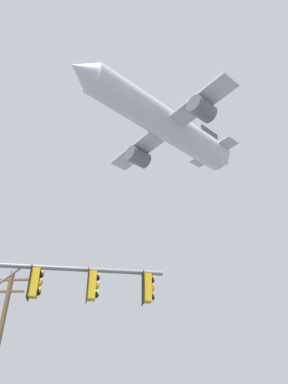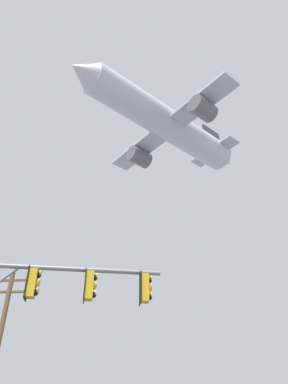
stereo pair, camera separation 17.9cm
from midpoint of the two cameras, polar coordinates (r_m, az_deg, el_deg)
name	(u,v)px [view 1 (the left image)]	position (r m, az deg, el deg)	size (l,w,h in m)	color
signal_pole_near	(39,303)	(12.00, -16.56, -16.28)	(6.46, 1.41, 5.83)	slate
airplane	(163,123)	(53.23, 2.93, 10.71)	(24.61, 23.57, 8.27)	#B7BCC6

